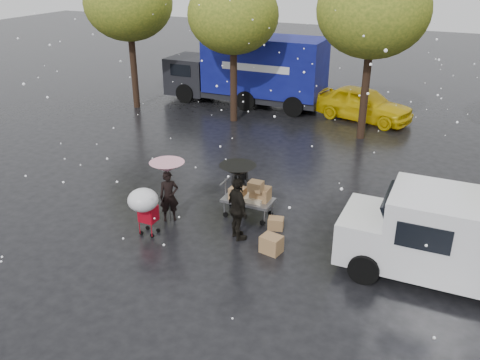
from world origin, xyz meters
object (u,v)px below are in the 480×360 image
at_px(person_black, 238,209).
at_px(blue_truck, 249,70).
at_px(white_van, 453,238).
at_px(person_pink, 169,196).
at_px(vendor_cart, 251,195).
at_px(yellow_taxi, 363,104).
at_px(shopping_cart, 144,202).

xyz_separation_m(person_black, blue_truck, (-5.16, 12.69, 0.84)).
relative_size(person_black, white_van, 0.38).
bearing_deg(blue_truck, person_pink, -77.09).
height_order(vendor_cart, white_van, white_van).
bearing_deg(white_van, blue_truck, 130.60).
relative_size(blue_truck, yellow_taxi, 1.79).
bearing_deg(vendor_cart, person_pink, -151.74).
relative_size(vendor_cart, shopping_cart, 1.04).
distance_m(blue_truck, yellow_taxi, 6.07).
distance_m(person_pink, blue_truck, 12.90).
relative_size(vendor_cart, white_van, 0.31).
bearing_deg(yellow_taxi, vendor_cart, -170.79).
bearing_deg(person_black, vendor_cart, -40.49).
distance_m(person_black, white_van, 5.44).
height_order(shopping_cart, blue_truck, blue_truck).
bearing_deg(white_van, person_black, -176.46).
bearing_deg(white_van, person_pink, -178.64).
bearing_deg(yellow_taxi, person_pink, -179.97).
distance_m(person_pink, person_black, 2.30).
distance_m(person_black, blue_truck, 13.72).
height_order(person_black, vendor_cart, person_black).
xyz_separation_m(shopping_cart, yellow_taxi, (3.21, 13.29, -0.28)).
relative_size(person_pink, vendor_cart, 1.02).
bearing_deg(vendor_cart, blue_truck, 113.64).
xyz_separation_m(person_black, shopping_cart, (-2.39, -0.96, 0.14)).
bearing_deg(shopping_cart, yellow_taxi, 76.44).
bearing_deg(yellow_taxi, shopping_cart, -179.23).
bearing_deg(shopping_cart, person_black, 21.81).
height_order(person_pink, vendor_cart, person_pink).
relative_size(white_van, blue_truck, 0.59).
bearing_deg(white_van, vendor_cart, 170.34).
bearing_deg(shopping_cart, blue_truck, 101.49).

